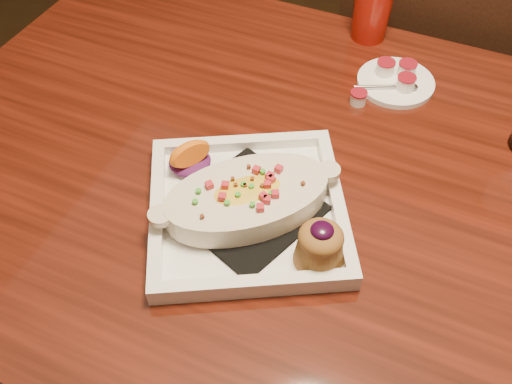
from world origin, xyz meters
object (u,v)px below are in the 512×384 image
at_px(saucer, 396,80).
at_px(red_tumbler, 372,8).
at_px(chair_far, 423,82).
at_px(table, 354,234).
at_px(plate, 252,206).

relative_size(saucer, red_tumbler, 1.08).
bearing_deg(chair_far, table, 90.00).
xyz_separation_m(table, saucer, (-0.02, 0.28, 0.11)).
distance_m(table, chair_far, 0.65).
height_order(table, saucer, saucer).
xyz_separation_m(plate, saucer, (0.11, 0.38, -0.02)).
bearing_deg(table, plate, -141.53).
relative_size(table, saucer, 10.87).
relative_size(table, plate, 4.00).
bearing_deg(red_tumbler, plate, -92.44).
xyz_separation_m(table, plate, (-0.13, -0.11, 0.13)).
bearing_deg(table, red_tumbler, 105.73).
distance_m(plate, saucer, 0.40).
distance_m(plate, red_tumbler, 0.51).
bearing_deg(saucer, red_tumbler, 125.43).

